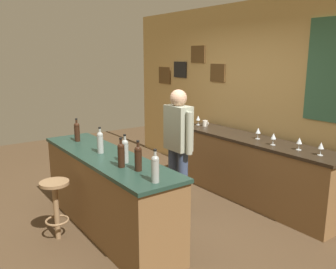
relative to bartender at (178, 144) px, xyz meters
name	(u,v)px	position (x,y,z in m)	size (l,w,h in m)	color
ground_plane	(137,219)	(-0.13, -0.54, -0.94)	(10.00, 10.00, 0.00)	#4C3823
back_wall	(252,97)	(-0.12, 1.49, 0.48)	(6.00, 0.09, 2.80)	tan
bar_counter	(107,192)	(-0.13, -0.94, -0.47)	(2.42, 0.60, 0.92)	brown
side_counter	(252,169)	(0.27, 1.11, -0.48)	(2.64, 0.56, 0.90)	brown
bartender	(178,144)	(0.00, 0.00, 0.00)	(0.52, 0.21, 1.62)	#384766
bar_stool	(56,200)	(-0.26, -1.50, -0.48)	(0.32, 0.32, 0.68)	olive
wine_bottle_a	(77,131)	(-0.93, -0.96, 0.12)	(0.07, 0.07, 0.31)	black
wine_bottle_b	(100,142)	(-0.23, -0.95, 0.12)	(0.07, 0.07, 0.31)	#999E99
wine_bottle_c	(125,150)	(0.26, -0.90, 0.12)	(0.07, 0.07, 0.31)	#999E99
wine_bottle_d	(121,154)	(0.38, -1.01, 0.12)	(0.07, 0.07, 0.31)	black
wine_bottle_e	(138,157)	(0.57, -0.93, 0.12)	(0.07, 0.07, 0.31)	black
wine_bottle_f	(155,168)	(0.94, -0.97, 0.12)	(0.07, 0.07, 0.31)	#999E99
wine_glass_a	(198,118)	(-0.92, 1.12, 0.07)	(0.07, 0.07, 0.16)	silver
wine_glass_b	(258,131)	(0.31, 1.14, 0.07)	(0.07, 0.07, 0.16)	silver
wine_glass_c	(273,137)	(0.65, 1.03, 0.07)	(0.07, 0.07, 0.16)	silver
wine_glass_d	(299,141)	(0.99, 1.09, 0.07)	(0.07, 0.07, 0.16)	silver
wine_glass_e	(321,146)	(1.28, 1.09, 0.07)	(0.07, 0.07, 0.16)	silver
coffee_mug	(205,123)	(-0.77, 1.14, 0.01)	(0.13, 0.08, 0.09)	silver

